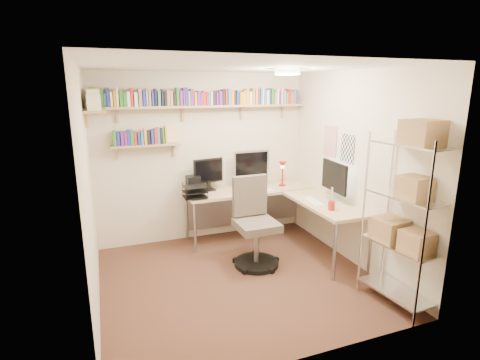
% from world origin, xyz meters
% --- Properties ---
extents(ground, '(3.20, 3.20, 0.00)m').
position_xyz_m(ground, '(0.00, 0.00, 0.00)').
color(ground, '#47281E').
rests_on(ground, ground).
extents(room_shell, '(3.24, 3.04, 2.52)m').
position_xyz_m(room_shell, '(0.00, 0.00, 1.55)').
color(room_shell, beige).
rests_on(room_shell, ground).
extents(wall_shelves, '(3.12, 1.09, 0.80)m').
position_xyz_m(wall_shelves, '(-0.41, 1.30, 2.03)').
color(wall_shelves, tan).
rests_on(wall_shelves, ground).
extents(corner_desk, '(2.08, 1.99, 1.35)m').
position_xyz_m(corner_desk, '(0.70, 0.93, 0.77)').
color(corner_desk, tan).
rests_on(corner_desk, ground).
extents(office_chair, '(0.61, 0.62, 1.16)m').
position_xyz_m(office_chair, '(0.35, 0.32, 0.49)').
color(office_chair, black).
rests_on(office_chair, ground).
extents(wire_rack, '(0.46, 0.83, 1.99)m').
position_xyz_m(wire_rack, '(1.42, -1.12, 1.17)').
color(wire_rack, silver).
rests_on(wire_rack, ground).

